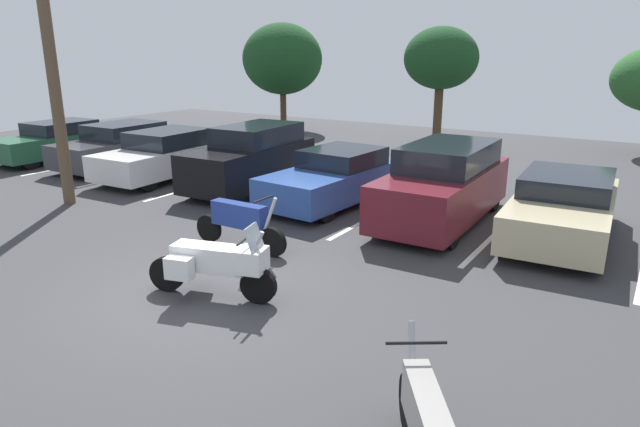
# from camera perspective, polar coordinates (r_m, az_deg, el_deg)

# --- Properties ---
(ground) EXTENTS (44.00, 44.00, 0.10)m
(ground) POSITION_cam_1_polar(r_m,az_deg,el_deg) (9.66, -13.34, -8.68)
(ground) COLOR #38383A
(motorcycle_touring) EXTENTS (2.25, 1.10, 1.33)m
(motorcycle_touring) POSITION_cam_1_polar(r_m,az_deg,el_deg) (9.31, -10.73, -4.98)
(motorcycle_touring) COLOR black
(motorcycle_touring) RESTS_ON ground
(motorcycle_second) EXTENTS (2.30, 0.62, 1.24)m
(motorcycle_second) POSITION_cam_1_polar(r_m,az_deg,el_deg) (11.49, -8.25, -0.83)
(motorcycle_second) COLOR black
(motorcycle_second) RESTS_ON ground
(parking_stripes) EXTENTS (26.72, 5.04, 0.01)m
(parking_stripes) POSITION_cam_1_polar(r_m,az_deg,el_deg) (14.84, 1.07, 0.97)
(parking_stripes) COLOR silver
(parking_stripes) RESTS_ON ground
(car_green) EXTENTS (1.92, 4.54, 1.41)m
(car_green) POSITION_cam_1_polar(r_m,az_deg,el_deg) (23.01, -25.50, 6.76)
(car_green) COLOR #235638
(car_green) RESTS_ON ground
(car_charcoal) EXTENTS (2.04, 4.80, 1.52)m
(car_charcoal) POSITION_cam_1_polar(r_m,az_deg,el_deg) (20.74, -19.62, 6.60)
(car_charcoal) COLOR #38383D
(car_charcoal) RESTS_ON ground
(car_white) EXTENTS (2.15, 4.69, 1.51)m
(car_white) POSITION_cam_1_polar(r_m,az_deg,el_deg) (18.48, -15.61, 5.84)
(car_white) COLOR white
(car_white) RESTS_ON ground
(car_black) EXTENTS (2.00, 4.56, 1.86)m
(car_black) POSITION_cam_1_polar(r_m,az_deg,el_deg) (16.43, -7.09, 5.65)
(car_black) COLOR black
(car_black) RESTS_ON ground
(car_blue) EXTENTS (2.18, 4.70, 1.42)m
(car_blue) POSITION_cam_1_polar(r_m,az_deg,el_deg) (14.88, 1.64, 3.72)
(car_blue) COLOR #2D519E
(car_blue) RESTS_ON ground
(car_maroon) EXTENTS (1.95, 4.89, 1.85)m
(car_maroon) POSITION_cam_1_polar(r_m,az_deg,el_deg) (13.47, 12.60, 2.95)
(car_maroon) COLOR maroon
(car_maroon) RESTS_ON ground
(car_champagne) EXTENTS (2.21, 4.82, 1.40)m
(car_champagne) POSITION_cam_1_polar(r_m,az_deg,el_deg) (13.12, 23.75, 0.59)
(car_champagne) COLOR #C1B289
(car_champagne) RESTS_ON ground
(utility_pole) EXTENTS (1.39, 1.32, 7.61)m
(utility_pole) POSITION_cam_1_polar(r_m,az_deg,el_deg) (15.89, -26.05, 14.72)
(utility_pole) COLOR brown
(utility_pole) RESTS_ON ground
(tree_rear) EXTENTS (3.08, 3.08, 4.91)m
(tree_rear) POSITION_cam_1_polar(r_m,az_deg,el_deg) (24.43, 12.35, 15.29)
(tree_rear) COLOR #4C3823
(tree_rear) RESTS_ON ground
(tree_center) EXTENTS (3.99, 3.99, 5.25)m
(tree_center) POSITION_cam_1_polar(r_m,az_deg,el_deg) (28.86, -3.89, 15.57)
(tree_center) COLOR #4C3823
(tree_center) RESTS_ON ground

